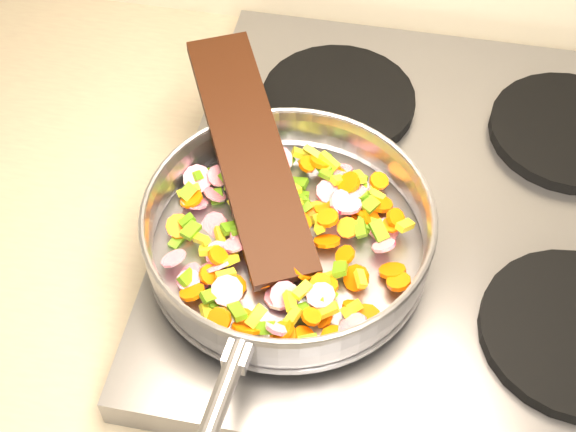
# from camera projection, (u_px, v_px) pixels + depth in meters

# --- Properties ---
(cooktop) EXTENTS (0.60, 0.60, 0.04)m
(cooktop) POSITION_uv_depth(u_px,v_px,m) (440.00, 218.00, 0.91)
(cooktop) COLOR #939399
(cooktop) RESTS_ON counter_top
(grate_fl) EXTENTS (0.19, 0.19, 0.02)m
(grate_fl) POSITION_uv_depth(u_px,v_px,m) (296.00, 287.00, 0.82)
(grate_fl) COLOR black
(grate_fl) RESTS_ON cooktop
(grate_fr) EXTENTS (0.19, 0.19, 0.02)m
(grate_fr) POSITION_uv_depth(u_px,v_px,m) (576.00, 332.00, 0.79)
(grate_fr) COLOR black
(grate_fr) RESTS_ON cooktop
(grate_bl) EXTENTS (0.19, 0.19, 0.02)m
(grate_bl) POSITION_uv_depth(u_px,v_px,m) (338.00, 100.00, 0.99)
(grate_bl) COLOR black
(grate_bl) RESTS_ON cooktop
(grate_br) EXTENTS (0.19, 0.19, 0.02)m
(grate_br) POSITION_uv_depth(u_px,v_px,m) (569.00, 131.00, 0.96)
(grate_br) COLOR black
(grate_br) RESTS_ON cooktop
(saute_pan) EXTENTS (0.34, 0.51, 0.06)m
(saute_pan) POSITION_uv_depth(u_px,v_px,m) (287.00, 231.00, 0.81)
(saute_pan) COLOR #9E9EA5
(saute_pan) RESTS_ON grate_fl
(vegetable_heap) EXTENTS (0.27, 0.26, 0.05)m
(vegetable_heap) POSITION_uv_depth(u_px,v_px,m) (289.00, 235.00, 0.83)
(vegetable_heap) COLOR #DD1552
(vegetable_heap) RESTS_ON saute_pan
(wooden_spatula) EXTENTS (0.20, 0.31, 0.07)m
(wooden_spatula) POSITION_uv_depth(u_px,v_px,m) (250.00, 151.00, 0.85)
(wooden_spatula) COLOR black
(wooden_spatula) RESTS_ON saute_pan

